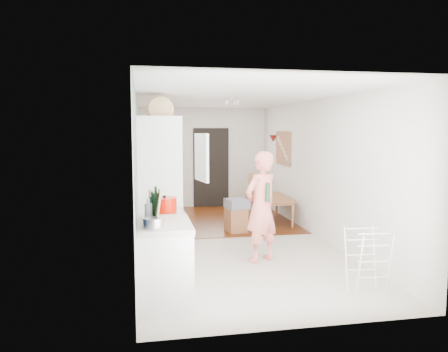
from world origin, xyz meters
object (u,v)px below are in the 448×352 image
object	(u,v)px
stool	(236,220)
drying_rack	(367,261)
dining_table	(270,211)
dining_chair	(258,199)
person	(261,197)

from	to	relation	value
stool	drying_rack	size ratio (longest dim) A/B	0.60
dining_table	dining_chair	xyz separation A→B (m)	(-0.29, -0.08, 0.28)
dining_chair	stool	distance (m)	1.03
dining_chair	stool	world-z (taller)	dining_chair
dining_chair	drying_rack	size ratio (longest dim) A/B	1.31
stool	drying_rack	world-z (taller)	drying_rack
person	drying_rack	xyz separation A→B (m)	(0.91, -1.48, -0.58)
person	dining_table	bearing A→B (deg)	-140.24
dining_table	drying_rack	world-z (taller)	drying_rack
dining_table	dining_chair	world-z (taller)	dining_chair
dining_table	dining_chair	size ratio (longest dim) A/B	1.26
stool	person	bearing A→B (deg)	-90.83
drying_rack	person	bearing A→B (deg)	126.49
person	stool	world-z (taller)	person
dining_table	stool	world-z (taller)	stool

